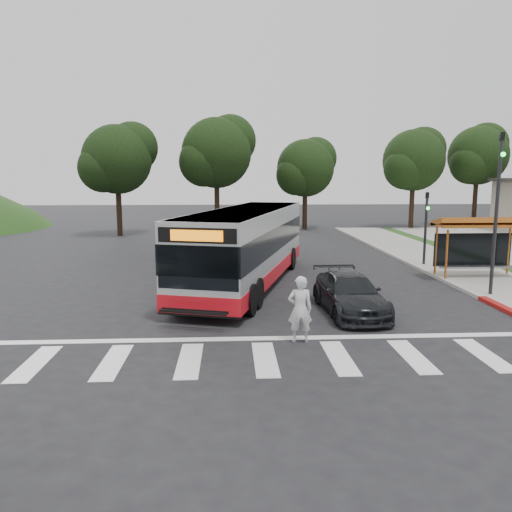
{
  "coord_description": "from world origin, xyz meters",
  "views": [
    {
      "loc": [
        -0.91,
        -17.64,
        4.79
      ],
      "look_at": [
        0.15,
        2.44,
        1.6
      ],
      "focal_mm": 35.0,
      "sensor_mm": 36.0,
      "label": 1
    }
  ],
  "objects": [
    {
      "name": "tree_north_a",
      "position": [
        -1.92,
        26.07,
        6.92
      ],
      "size": [
        6.6,
        6.15,
        10.17
      ],
      "color": "black",
      "rests_on": "ground"
    },
    {
      "name": "ground",
      "position": [
        0.0,
        0.0,
        0.0
      ],
      "size": [
        140.0,
        140.0,
        0.0
      ],
      "primitive_type": "plane",
      "color": "black",
      "rests_on": "ground"
    },
    {
      "name": "traffic_signal_ne_tall",
      "position": [
        9.6,
        1.49,
        3.88
      ],
      "size": [
        0.18,
        0.37,
        6.5
      ],
      "color": "black",
      "rests_on": "ground"
    },
    {
      "name": "tree_north_b",
      "position": [
        6.07,
        28.06,
        5.66
      ],
      "size": [
        5.72,
        5.33,
        8.43
      ],
      "color": "black",
      "rests_on": "ground"
    },
    {
      "name": "curb_east",
      "position": [
        9.0,
        8.0,
        0.07
      ],
      "size": [
        0.3,
        40.0,
        0.15
      ],
      "primitive_type": "cube",
      "color": "#9E9991",
      "rests_on": "ground"
    },
    {
      "name": "sidewalk_east",
      "position": [
        11.0,
        8.0,
        0.06
      ],
      "size": [
        4.0,
        40.0,
        0.12
      ],
      "primitive_type": "cube",
      "color": "gray",
      "rests_on": "ground"
    },
    {
      "name": "transit_bus",
      "position": [
        -0.15,
        4.38,
        1.69
      ],
      "size": [
        6.33,
        13.34,
        3.38
      ],
      "primitive_type": null,
      "rotation": [
        0.0,
        0.0,
        -0.28
      ],
      "color": "#ACAFB1",
      "rests_on": "ground"
    },
    {
      "name": "tree_north_c",
      "position": [
        -9.92,
        24.06,
        6.29
      ],
      "size": [
        6.16,
        5.74,
        9.3
      ],
      "color": "black",
      "rests_on": "ground"
    },
    {
      "name": "tree_ne_a",
      "position": [
        16.08,
        28.06,
        6.39
      ],
      "size": [
        6.16,
        5.74,
        9.3
      ],
      "color": "black",
      "rests_on": "parking_lot"
    },
    {
      "name": "bus_shelter",
      "position": [
        10.8,
        5.1,
        2.35
      ],
      "size": [
        4.2,
        1.6,
        2.86
      ],
      "color": "#A8571C",
      "rests_on": "sidewalk_east"
    },
    {
      "name": "crosswalk_ladder",
      "position": [
        0.0,
        -5.0,
        0.01
      ],
      "size": [
        18.0,
        2.6,
        0.01
      ],
      "primitive_type": "cube",
      "color": "silver",
      "rests_on": "ground"
    },
    {
      "name": "dark_sedan",
      "position": [
        3.33,
        -0.56,
        0.69
      ],
      "size": [
        2.18,
        4.83,
        1.38
      ],
      "primitive_type": "imported",
      "rotation": [
        0.0,
        0.0,
        0.05
      ],
      "color": "black",
      "rests_on": "ground"
    },
    {
      "name": "tree_ne_b",
      "position": [
        23.08,
        30.06,
        6.92
      ],
      "size": [
        6.16,
        5.74,
        10.02
      ],
      "color": "black",
      "rests_on": "ground"
    },
    {
      "name": "traffic_signal_ne_short",
      "position": [
        9.6,
        8.49,
        2.48
      ],
      "size": [
        0.18,
        0.37,
        4.0
      ],
      "color": "black",
      "rests_on": "ground"
    },
    {
      "name": "pedestrian",
      "position": [
        1.12,
        -3.63,
        0.99
      ],
      "size": [
        0.72,
        0.48,
        1.97
      ],
      "primitive_type": "imported",
      "rotation": [
        0.0,
        0.0,
        3.15
      ],
      "color": "silver",
      "rests_on": "ground"
    }
  ]
}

